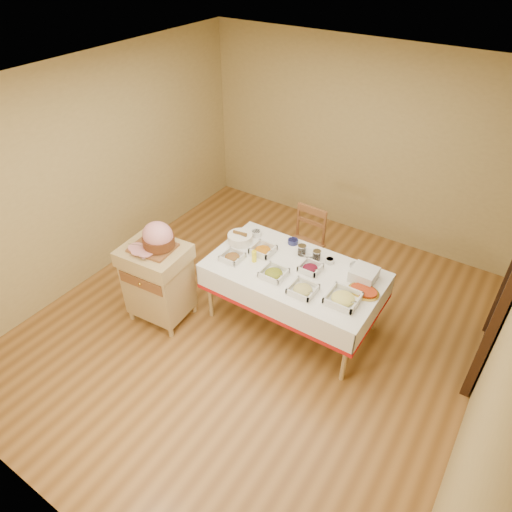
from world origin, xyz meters
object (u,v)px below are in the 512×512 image
(dining_chair, at_px, (304,245))
(ham_on_board, at_px, (157,238))
(brass_platter, at_px, (364,291))
(preserve_jar_left, at_px, (302,251))
(plate_stack, at_px, (364,274))
(preserve_jar_right, at_px, (317,256))
(mustard_bottle, at_px, (254,256))
(dining_table, at_px, (294,281))
(bread_basket, at_px, (240,238))
(butcher_cart, at_px, (158,279))

(dining_chair, distance_m, ham_on_board, 1.85)
(brass_platter, bearing_deg, preserve_jar_left, 164.98)
(preserve_jar_left, bearing_deg, plate_stack, -1.78)
(preserve_jar_right, bearing_deg, dining_chair, 128.49)
(preserve_jar_right, xyz_separation_m, mustard_bottle, (-0.54, -0.39, 0.02))
(ham_on_board, bearing_deg, dining_table, 28.86)
(preserve_jar_right, distance_m, bread_basket, 0.89)
(ham_on_board, xyz_separation_m, preserve_jar_right, (1.35, 0.96, -0.26))
(mustard_bottle, bearing_deg, bread_basket, 147.50)
(dining_chair, distance_m, brass_platter, 1.32)
(preserve_jar_left, relative_size, mustard_bottle, 0.72)
(dining_chair, bearing_deg, butcher_cart, -123.06)
(preserve_jar_left, xyz_separation_m, plate_stack, (0.72, -0.02, 0.01))
(butcher_cart, relative_size, plate_stack, 3.77)
(dining_chair, height_order, plate_stack, dining_chair)
(butcher_cart, bearing_deg, dining_table, 29.23)
(preserve_jar_left, distance_m, brass_platter, 0.84)
(preserve_jar_right, bearing_deg, mustard_bottle, -144.07)
(dining_chair, xyz_separation_m, preserve_jar_left, (0.24, -0.53, 0.33))
(mustard_bottle, distance_m, plate_stack, 1.14)
(butcher_cart, distance_m, plate_stack, 2.19)
(butcher_cart, bearing_deg, plate_stack, 26.41)
(mustard_bottle, distance_m, brass_platter, 1.19)
(plate_stack, bearing_deg, dining_table, -159.51)
(plate_stack, bearing_deg, brass_platter, -66.14)
(preserve_jar_right, bearing_deg, dining_table, -111.88)
(dining_table, height_order, bread_basket, bread_basket)
(preserve_jar_right, distance_m, mustard_bottle, 0.67)
(plate_stack, bearing_deg, preserve_jar_left, 178.22)
(dining_chair, height_order, bread_basket, dining_chair)
(mustard_bottle, height_order, brass_platter, mustard_bottle)
(butcher_cart, relative_size, dining_chair, 1.00)
(preserve_jar_right, xyz_separation_m, plate_stack, (0.55, -0.03, 0.01))
(butcher_cart, bearing_deg, dining_chair, 56.94)
(mustard_bottle, xyz_separation_m, brass_platter, (1.17, 0.17, -0.05))
(ham_on_board, xyz_separation_m, plate_stack, (1.90, 0.93, -0.25))
(dining_table, relative_size, brass_platter, 5.81)
(bread_basket, bearing_deg, dining_table, -7.01)
(bread_basket, distance_m, brass_platter, 1.50)
(preserve_jar_right, bearing_deg, brass_platter, -19.40)
(dining_table, xyz_separation_m, bread_basket, (-0.76, 0.09, 0.21))
(dining_chair, relative_size, mustard_bottle, 5.76)
(ham_on_board, distance_m, preserve_jar_left, 1.53)
(butcher_cart, bearing_deg, ham_on_board, 38.04)
(preserve_jar_left, relative_size, bread_basket, 0.42)
(butcher_cart, height_order, preserve_jar_left, butcher_cart)
(dining_table, relative_size, ham_on_board, 3.93)
(dining_chair, xyz_separation_m, ham_on_board, (-0.94, -1.48, 0.59))
(plate_stack, height_order, brass_platter, plate_stack)
(dining_chair, xyz_separation_m, plate_stack, (0.96, -0.55, 0.33))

